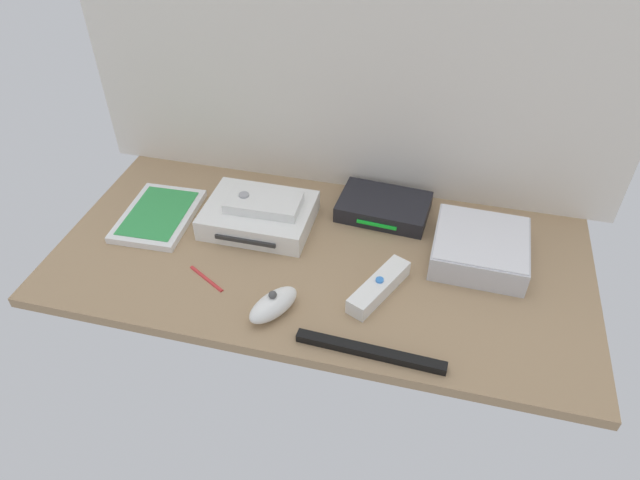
# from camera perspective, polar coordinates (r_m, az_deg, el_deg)

# --- Properties ---
(ground_plane) EXTENTS (1.00, 0.48, 0.02)m
(ground_plane) POSITION_cam_1_polar(r_m,az_deg,el_deg) (1.08, 0.00, -2.01)
(ground_plane) COLOR #9E7F5B
(ground_plane) RESTS_ON ground
(back_wall) EXTENTS (1.10, 0.01, 0.64)m
(back_wall) POSITION_cam_1_polar(r_m,az_deg,el_deg) (1.12, 3.25, 19.24)
(back_wall) COLOR silver
(back_wall) RESTS_ON ground
(game_console) EXTENTS (0.21, 0.17, 0.04)m
(game_console) POSITION_cam_1_polar(r_m,az_deg,el_deg) (1.15, -6.10, 2.48)
(game_console) COLOR white
(game_console) RESTS_ON ground_plane
(mini_computer) EXTENTS (0.17, 0.17, 0.05)m
(mini_computer) POSITION_cam_1_polar(r_m,az_deg,el_deg) (1.10, 15.65, -0.74)
(mini_computer) COLOR silver
(mini_computer) RESTS_ON ground_plane
(game_case) EXTENTS (0.14, 0.20, 0.02)m
(game_case) POSITION_cam_1_polar(r_m,az_deg,el_deg) (1.21, -15.78, 2.37)
(game_case) COLOR white
(game_case) RESTS_ON ground_plane
(network_router) EXTENTS (0.19, 0.13, 0.03)m
(network_router) POSITION_cam_1_polar(r_m,az_deg,el_deg) (1.18, 6.38, 3.30)
(network_router) COLOR black
(network_router) RESTS_ON ground_plane
(remote_wand) EXTENTS (0.09, 0.15, 0.03)m
(remote_wand) POSITION_cam_1_polar(r_m,az_deg,el_deg) (1.00, 5.90, -4.67)
(remote_wand) COLOR white
(remote_wand) RESTS_ON ground_plane
(remote_nunchuk) EXTENTS (0.09, 0.11, 0.05)m
(remote_nunchuk) POSITION_cam_1_polar(r_m,az_deg,el_deg) (0.96, -4.67, -6.44)
(remote_nunchuk) COLOR white
(remote_nunchuk) RESTS_ON ground_plane
(remote_classic_pad) EXTENTS (0.15, 0.08, 0.02)m
(remote_classic_pad) POSITION_cam_1_polar(r_m,az_deg,el_deg) (1.12, -5.62, 3.74)
(remote_classic_pad) COLOR white
(remote_classic_pad) RESTS_ON game_console
(sensor_bar) EXTENTS (0.24, 0.03, 0.01)m
(sensor_bar) POSITION_cam_1_polar(r_m,az_deg,el_deg) (0.92, 5.01, -11.01)
(sensor_bar) COLOR black
(sensor_bar) RESTS_ON ground_plane
(stylus_pen) EXTENTS (0.08, 0.05, 0.01)m
(stylus_pen) POSITION_cam_1_polar(r_m,az_deg,el_deg) (1.05, -11.26, -3.70)
(stylus_pen) COLOR red
(stylus_pen) RESTS_ON ground_plane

